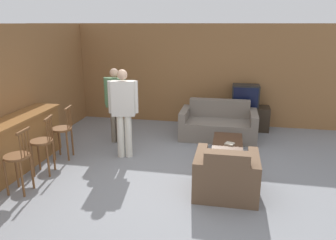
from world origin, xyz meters
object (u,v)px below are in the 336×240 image
person_by_window (115,101)px  tv_unit (244,118)px  tv (245,96)px  bar_chair_near (18,160)px  couch_far (218,125)px  coffee_table (228,144)px  book_on_table (230,144)px  person_by_counter (123,109)px  bar_chair_far (63,132)px  bar_chair_mid (43,145)px  armchair_near (226,176)px

person_by_window → tv_unit: bearing=28.9°
person_by_window → tv: bearing=28.9°
bar_chair_near → tv_unit: bearing=48.5°
tv_unit → couch_far: bearing=-127.9°
coffee_table → book_on_table: size_ratio=5.31×
coffee_table → person_by_counter: person_by_counter is taller
bar_chair_far → coffee_table: size_ratio=1.00×
bar_chair_far → bar_chair_mid: bearing=-90.0°
bar_chair_mid → armchair_near: 3.22m
bar_chair_mid → person_by_counter: person_by_counter is taller
bar_chair_near → bar_chair_mid: 0.69m
tv → person_by_counter: size_ratio=0.37×
armchair_near → tv_unit: 3.49m
couch_far → tv: (0.61, 0.78, 0.56)m
bar_chair_near → tv_unit: 5.39m
tv_unit → bar_chair_near: bearing=-131.5°
bar_chair_far → tv: bearing=36.2°
book_on_table → person_by_window: size_ratio=0.12×
bar_chair_far → person_by_window: (0.73, 1.05, 0.41)m
tv → book_on_table: (-0.33, -2.32, -0.44)m
bar_chair_near → book_on_table: (3.24, 1.71, -0.12)m
bar_chair_mid → book_on_table: 3.40m
bar_chair_near → person_by_counter: person_by_counter is taller
bar_chair_far → person_by_counter: person_by_counter is taller
book_on_table → armchair_near: bearing=-91.6°
bar_chair_far → couch_far: (2.96, 1.83, -0.24)m
bar_chair_near → armchair_near: size_ratio=1.08×
couch_far → person_by_counter: person_by_counter is taller
couch_far → coffee_table: couch_far is taller
bar_chair_mid → coffee_table: size_ratio=1.00×
armchair_near → person_by_counter: 2.44m
armchair_near → couch_far: bearing=95.3°
bar_chair_far → couch_far: size_ratio=0.61×
armchair_near → tv: 3.53m
bar_chair_mid → book_on_table: bar_chair_mid is taller
couch_far → bar_chair_far: bearing=-148.2°
person_by_window → bar_chair_near: bearing=-106.5°
person_by_counter → bar_chair_near: bearing=-124.4°
bar_chair_far → person_by_window: size_ratio=0.63×
bar_chair_far → person_by_window: 1.34m
bar_chair_near → person_by_window: (0.73, 2.46, 0.41)m
armchair_near → tv_unit: size_ratio=0.80×
bar_chair_near → tv: (3.57, 4.03, 0.32)m
bar_chair_far → person_by_window: person_by_window is taller
coffee_table → book_on_table: (0.04, -0.18, 0.08)m
bar_chair_mid → bar_chair_far: 0.72m
coffee_table → person_by_window: 2.61m
armchair_near → person_by_window: 3.19m
coffee_table → bar_chair_far: bearing=-171.6°
armchair_near → coffee_table: 1.33m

